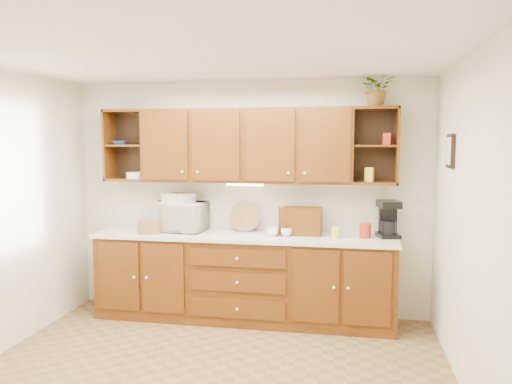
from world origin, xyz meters
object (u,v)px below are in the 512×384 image
at_px(bread_box, 302,221).
at_px(coffee_maker, 388,219).
at_px(potted_plant, 377,88).
at_px(microwave, 179,216).

height_order(bread_box, coffee_maker, coffee_maker).
bearing_deg(potted_plant, microwave, -179.70).
height_order(microwave, coffee_maker, coffee_maker).
relative_size(bread_box, coffee_maker, 1.08).
relative_size(microwave, coffee_maker, 1.53).
relative_size(microwave, bread_box, 1.41).
distance_m(bread_box, potted_plant, 1.58).
bearing_deg(coffee_maker, bread_box, 169.64).
distance_m(microwave, potted_plant, 2.53).
bearing_deg(microwave, potted_plant, 5.68).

